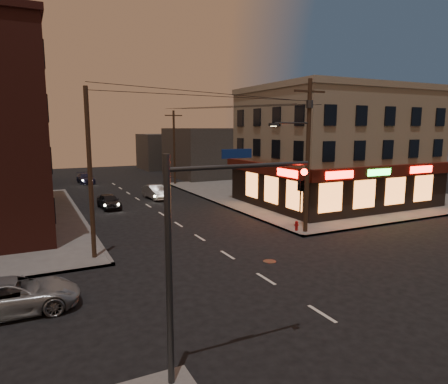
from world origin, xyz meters
TOP-DOWN VIEW (x-y plane):
  - ground at (0.00, 0.00)m, footprint 120.00×120.00m
  - sidewalk_ne at (18.00, 19.00)m, footprint 24.00×28.00m
  - pizza_building at (15.93, 13.43)m, footprint 15.85×12.85m
  - bg_building_ne_a at (14.00, 38.00)m, footprint 10.00×12.00m
  - bg_building_ne_b at (12.00, 52.00)m, footprint 8.00×8.00m
  - utility_pole_main at (6.68, 5.80)m, footprint 4.20×0.44m
  - utility_pole_far at (6.80, 32.00)m, footprint 0.26×0.26m
  - utility_pole_west at (-6.80, 6.50)m, footprint 0.24×0.24m
  - traffic_signal at (-5.57, -5.60)m, footprint 4.49×0.32m
  - suv_cross at (-10.59, 1.35)m, footprint 4.96×2.35m
  - sedan_near at (-3.45, 20.34)m, footprint 1.78×3.90m
  - sedan_mid at (1.68, 23.17)m, footprint 1.87×4.36m
  - sedan_far at (-3.04, 38.40)m, footprint 1.95×4.52m
  - fire_hydrant at (6.40, 6.25)m, footprint 0.31×0.31m

SIDE VIEW (x-z plane):
  - ground at x=0.00m, z-range 0.00..0.00m
  - sidewalk_ne at x=18.00m, z-range 0.00..0.15m
  - fire_hydrant at x=6.40m, z-range 0.18..0.85m
  - sedan_far at x=-3.04m, z-range 0.00..1.29m
  - sedan_near at x=-3.45m, z-range 0.00..1.30m
  - suv_cross at x=-10.59m, z-range 0.00..1.37m
  - sedan_mid at x=1.68m, z-range 0.00..1.40m
  - bg_building_ne_b at x=12.00m, z-range 0.00..6.00m
  - bg_building_ne_a at x=14.00m, z-range 0.00..7.00m
  - traffic_signal at x=-5.57m, z-range 0.92..7.39m
  - utility_pole_far at x=6.80m, z-range 0.15..9.15m
  - utility_pole_west at x=-6.80m, z-range 0.15..9.15m
  - pizza_building at x=15.93m, z-range 0.10..10.60m
  - utility_pole_main at x=6.68m, z-range 0.76..10.76m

